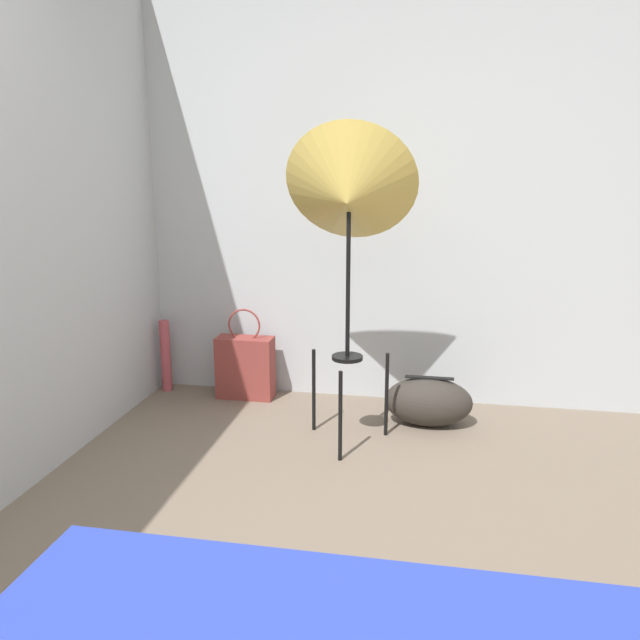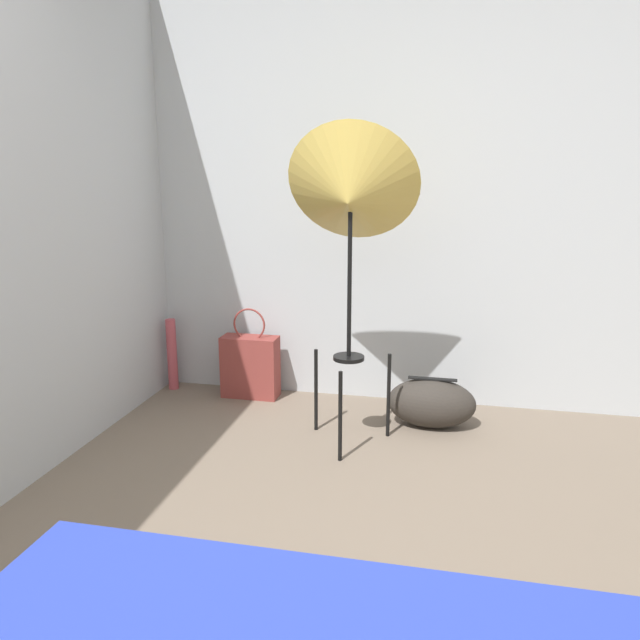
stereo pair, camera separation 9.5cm
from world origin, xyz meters
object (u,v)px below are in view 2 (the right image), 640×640
at_px(tote_bag, 250,366).
at_px(duffel_bag, 431,403).
at_px(photo_umbrella, 351,196).
at_px(paper_roll, 172,354).

distance_m(tote_bag, duffel_bag, 1.16).
bearing_deg(tote_bag, duffel_bag, -12.07).
bearing_deg(photo_umbrella, paper_roll, 155.66).
distance_m(photo_umbrella, tote_bag, 1.40).
bearing_deg(paper_roll, tote_bag, -2.95).
bearing_deg(paper_roll, duffel_bag, -9.18).
xyz_separation_m(photo_umbrella, duffel_bag, (0.42, 0.30, -1.14)).
relative_size(photo_umbrella, paper_roll, 3.48).
bearing_deg(tote_bag, paper_roll, 177.05).
xyz_separation_m(photo_umbrella, tote_bag, (-0.72, 0.54, -1.07)).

